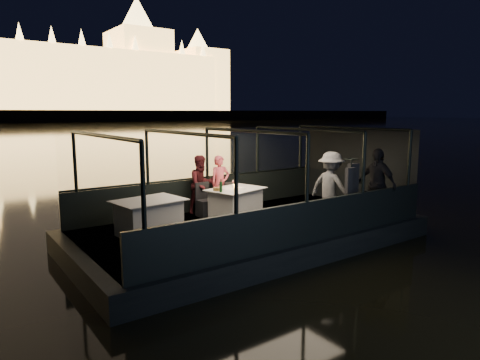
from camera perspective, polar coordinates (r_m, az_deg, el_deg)
boat_hull at (r=10.87m, az=1.24°, el=-8.37°), size 8.60×4.40×1.00m
boat_deck at (r=10.74m, az=1.25°, el=-5.92°), size 8.00×4.00×0.04m
gunwale_port at (r=12.25m, az=-4.36°, el=-1.82°), size 8.00×0.08×0.90m
gunwale_starboard at (r=9.15m, az=8.82°, el=-5.64°), size 8.00×0.08×0.90m
cabin_glass_port at (r=12.09m, az=-4.42°, el=3.54°), size 8.00×0.02×1.40m
cabin_glass_starboard at (r=8.93m, az=8.99°, el=1.52°), size 8.00×0.02×1.40m
cabin_roof_glass at (r=10.38m, az=1.29°, el=6.54°), size 8.00×4.00×0.02m
end_wall_fore at (r=8.74m, az=-20.24°, el=-2.07°), size 0.02×4.00×2.30m
end_wall_aft at (r=13.26m, az=15.25°, el=1.78°), size 0.02×4.00×2.30m
canopy_ribs at (r=10.50m, az=1.27°, el=0.26°), size 8.00×4.00×2.30m
dining_table_central at (r=11.30m, az=-0.56°, el=-3.05°), size 1.67×1.39×0.77m
dining_table_aft at (r=9.94m, az=-12.01°, el=-4.94°), size 1.64×1.28×0.80m
chair_port_left at (r=11.40m, az=-4.59°, el=-2.64°), size 0.42×0.42×0.89m
chair_port_right at (r=11.85m, az=-0.76°, el=-2.17°), size 0.46×0.46×0.82m
coat_stand at (r=10.61m, az=14.49°, el=-1.30°), size 0.50×0.41×1.69m
person_woman_coral at (r=11.98m, az=-2.66°, el=-0.59°), size 0.60×0.43×1.56m
person_man_maroon at (r=11.71m, az=-5.14°, el=-0.84°), size 0.79×0.63×1.60m
passenger_stripe at (r=11.03m, az=12.01°, el=-1.09°), size 0.83×1.24×1.78m
passenger_dark at (r=11.48m, az=17.71°, el=-0.93°), size 0.51×1.11×1.86m
wine_bottle at (r=10.71m, az=-2.56°, el=-0.85°), size 0.09×0.09×0.33m
bread_basket at (r=10.93m, az=-3.03°, el=-1.23°), size 0.25×0.25×0.09m
amber_candle at (r=11.34m, az=-0.77°, el=-0.85°), size 0.08×0.08×0.09m
plate_near at (r=11.26m, az=0.30°, el=-1.09°), size 0.24×0.24×0.01m
plate_far at (r=11.09m, az=-2.70°, el=-1.25°), size 0.32×0.32×0.02m
wine_glass_white at (r=10.76m, az=-2.73°, el=-1.09°), size 0.07×0.07×0.20m
wine_glass_red at (r=11.47m, az=-0.94°, el=-0.45°), size 0.07×0.07×0.18m
wine_glass_empty at (r=11.04m, az=-0.45°, el=-0.83°), size 0.08×0.08×0.21m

